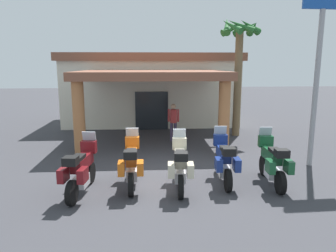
# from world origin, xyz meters

# --- Properties ---
(ground_plane) EXTENTS (80.00, 80.00, 0.00)m
(ground_plane) POSITION_xyz_m (0.00, 0.00, 0.00)
(ground_plane) COLOR #38383D
(motel_building) EXTENTS (10.68, 11.09, 4.20)m
(motel_building) POSITION_xyz_m (0.10, 10.02, 2.17)
(motel_building) COLOR silver
(motel_building) RESTS_ON ground_plane
(motorcycle_maroon) EXTENTS (0.85, 2.20, 1.61)m
(motorcycle_maroon) POSITION_xyz_m (-2.40, -1.16, 0.70)
(motorcycle_maroon) COLOR black
(motorcycle_maroon) RESTS_ON ground_plane
(motorcycle_orange) EXTENTS (0.71, 2.21, 1.61)m
(motorcycle_orange) POSITION_xyz_m (-1.00, -0.73, 0.70)
(motorcycle_orange) COLOR black
(motorcycle_orange) RESTS_ON ground_plane
(motorcycle_cream) EXTENTS (0.75, 2.21, 1.61)m
(motorcycle_cream) POSITION_xyz_m (0.40, -1.02, 0.70)
(motorcycle_cream) COLOR black
(motorcycle_cream) RESTS_ON ground_plane
(motorcycle_blue) EXTENTS (0.74, 2.21, 1.61)m
(motorcycle_blue) POSITION_xyz_m (1.80, -0.69, 0.70)
(motorcycle_blue) COLOR black
(motorcycle_blue) RESTS_ON ground_plane
(motorcycle_green) EXTENTS (0.74, 2.21, 1.61)m
(motorcycle_green) POSITION_xyz_m (3.20, -1.01, 0.70)
(motorcycle_green) COLOR black
(motorcycle_green) RESTS_ON ground_plane
(pedestrian) EXTENTS (0.52, 0.32, 1.77)m
(pedestrian) POSITION_xyz_m (0.89, 4.82, 1.03)
(pedestrian) COLOR #3F334C
(pedestrian) RESTS_ON ground_plane
(palm_tree_near_portico) EXTENTS (2.05, 2.05, 5.94)m
(palm_tree_near_portico) POSITION_xyz_m (4.19, 5.69, 4.28)
(palm_tree_near_portico) COLOR brown
(palm_tree_near_portico) RESTS_ON ground_plane
(roadside_sign) EXTENTS (1.40, 0.18, 6.47)m
(roadside_sign) POSITION_xyz_m (5.34, 0.65, 4.35)
(roadside_sign) COLOR #99999E
(roadside_sign) RESTS_ON ground_plane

